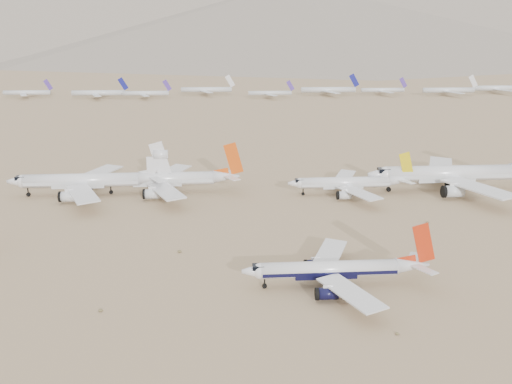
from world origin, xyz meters
TOP-DOWN VIEW (x-y plane):
  - ground at (0.00, 0.00)m, footprint 7000.00×7000.00m
  - main_airliner at (4.11, -7.00)m, footprint 39.11×38.20m
  - row2_navy_widebody at (59.59, 63.34)m, footprint 58.00×56.72m
  - row2_gold_tail at (22.99, 61.20)m, footprint 39.60×38.73m
  - row2_orange_tail at (-37.20, 67.43)m, footprint 47.21×46.18m
  - row2_white_trijet at (-61.85, 66.57)m, footprint 50.03×48.89m
  - distant_storage_row at (7.84, 339.81)m, footprint 506.96×61.66m
  - foothills at (526.68, 1100.00)m, footprint 4637.50×1395.00m
  - desert_scrub at (-30.36, -24.48)m, footprint 206.06×121.67m

SIDE VIEW (x-z plane):
  - ground at x=0.00m, z-range 0.00..0.00m
  - desert_scrub at x=-30.36m, z-range -0.03..0.60m
  - main_airliner at x=4.11m, z-range -3.11..10.70m
  - row2_gold_tail at x=22.99m, z-range -3.11..10.99m
  - distant_storage_row at x=7.84m, z-range -3.15..11.97m
  - row2_orange_tail at x=-37.20m, z-range -3.69..13.15m
  - row2_white_trijet at x=-61.85m, z-range -3.73..14.00m
  - row2_navy_widebody at x=59.59m, z-range -4.56..16.08m
  - foothills at x=526.68m, z-range -10.35..144.65m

